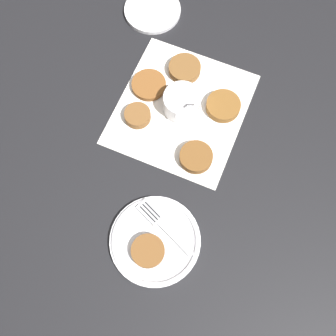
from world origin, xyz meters
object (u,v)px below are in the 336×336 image
object	(u,v)px
extra_saucer	(153,10)
fork	(160,222)
serving_plate	(155,240)
sauce_bowl	(181,103)
fritter_on_plate	(148,251)

from	to	relation	value
extra_saucer	fork	bearing A→B (deg)	19.54
fork	serving_plate	bearing A→B (deg)	0.70
extra_saucer	serving_plate	bearing A→B (deg)	18.38
sauce_bowl	fritter_on_plate	xyz separation A→B (m)	(0.34, 0.03, -0.00)
sauce_bowl	extra_saucer	distance (m)	0.29
fritter_on_plate	extra_saucer	bearing A→B (deg)	-162.97
sauce_bowl	fork	bearing A→B (deg)	7.83
serving_plate	fork	size ratio (longest dim) A/B	1.32
fritter_on_plate	serving_plate	bearing A→B (deg)	165.95
sauce_bowl	fork	size ratio (longest dim) A/B	0.65
serving_plate	extra_saucer	bearing A→B (deg)	-161.62
fork	extra_saucer	world-z (taller)	fork
extra_saucer	fritter_on_plate	bearing A→B (deg)	17.03
sauce_bowl	fork	world-z (taller)	sauce_bowl
sauce_bowl	extra_saucer	xyz separation A→B (m)	(-0.25, -0.15, -0.02)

